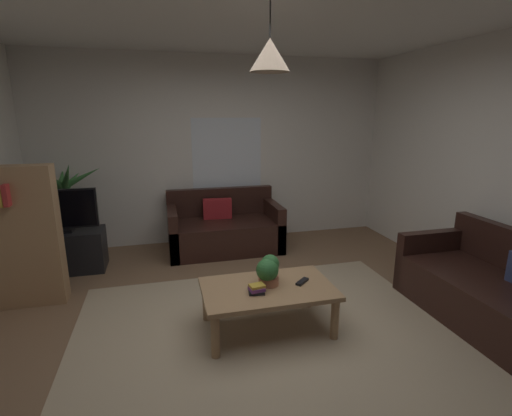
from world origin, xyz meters
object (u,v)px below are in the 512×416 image
Objects in this scene: couch_right_side at (488,292)px; pendant_lamp at (270,55)px; potted_plant_on_table at (268,270)px; book_on_table_2 at (257,286)px; coffee_table at (268,293)px; book_on_table_1 at (257,289)px; book_on_table_0 at (257,292)px; tv_stand at (66,251)px; bookshelf_corner at (20,236)px; couch_under_window at (224,230)px; remote_on_table_0 at (302,282)px; tv at (60,211)px; potted_palm_corner at (67,214)px.

couch_right_side is 3.13× the size of pendant_lamp.
potted_plant_on_table is at bearing -100.85° from couch_right_side.
book_on_table_2 is 1.83m from pendant_lamp.
coffee_table is 0.18m from book_on_table_1.
potted_plant_on_table is 1.75m from pendant_lamp.
pendant_lamp is (0.12, 0.09, 1.87)m from book_on_table_0.
bookshelf_corner reaches higher than tv_stand.
book_on_table_0 is at bearing -96.84° from couch_right_side.
book_on_table_0 is (-0.10, -2.19, 0.15)m from couch_under_window.
coffee_table is 0.33m from remote_on_table_0.
couch_under_window is at bearing 91.16° from potted_plant_on_table.
potted_plant_on_table is 0.19× the size of bookshelf_corner.
pendant_lamp is at bearing -41.97° from tv.
couch_right_side reaches higher than tv_stand.
couch_right_side is at bearing -9.70° from pendant_lamp.
couch_right_side reaches higher than book_on_table_1.
potted_palm_corner is (-1.92, 2.35, 0.16)m from book_on_table_1.
remote_on_table_0 is at bearing 11.44° from book_on_table_0.
coffee_table is 3.06m from potted_palm_corner.
potted_plant_on_table is at bearing 42.41° from book_on_table_0.
remote_on_table_0 is 2.74m from bookshelf_corner.
remote_on_table_0 is 3.27m from potted_palm_corner.
potted_plant_on_table is at bearing 70.05° from coffee_table.
bookshelf_corner is at bearing 151.30° from book_on_table_1.
couch_under_window is 2.46m from bookshelf_corner.
potted_plant_on_table reaches higher than book_on_table_1.
couch_under_window is at bearing 26.04° from bookshelf_corner.
book_on_table_0 is (-0.12, -0.09, 0.07)m from coffee_table.
tv_stand is at bearing 137.70° from coffee_table.
book_on_table_2 is 0.09× the size of potted_palm_corner.
couch_right_side is 4.46m from bookshelf_corner.
book_on_table_2 is at bearing -119.62° from remote_on_table_0.
book_on_table_1 is 0.25× the size of pendant_lamp.
couch_right_side reaches higher than remote_on_table_0.
potted_plant_on_table is (0.04, -2.07, 0.27)m from couch_under_window.
couch_under_window is at bearing 87.48° from book_on_table_1.
book_on_table_2 is 0.25× the size of pendant_lamp.
couch_right_side is at bearing -18.23° from bookshelf_corner.
tv reaches higher than couch_under_window.
couch_right_side is at bearing -10.85° from potted_plant_on_table.
potted_palm_corner is 1.23m from bookshelf_corner.
potted_plant_on_table is 3.03m from potted_palm_corner.
couch_under_window is 1.84× the size of tv.
couch_under_window is 1.35× the size of coffee_table.
bookshelf_corner reaches higher than book_on_table_2.
bookshelf_corner reaches higher than tv.
tv_stand is at bearing 76.79° from bookshelf_corner.
couch_right_side is 2.16m from book_on_table_1.
remote_on_table_0 reaches higher than coffee_table.
tv_stand is at bearing -169.34° from remote_on_table_0.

